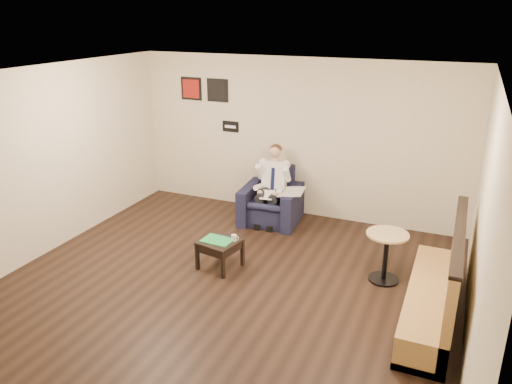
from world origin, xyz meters
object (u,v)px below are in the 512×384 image
at_px(side_table, 220,254).
at_px(smartphone, 229,237).
at_px(coffee_mug, 234,238).
at_px(cafe_table, 385,257).
at_px(seated_man, 269,189).
at_px(armchair, 271,196).
at_px(banquette, 434,274).
at_px(green_folder, 217,240).

relative_size(side_table, smartphone, 3.93).
relative_size(coffee_mug, cafe_table, 0.13).
relative_size(side_table, cafe_table, 0.73).
bearing_deg(cafe_table, coffee_mug, -166.84).
distance_m(seated_man, coffee_mug, 1.67).
relative_size(armchair, banquette, 0.42).
bearing_deg(side_table, smartphone, 61.15).
bearing_deg(side_table, banquette, -2.40).
xyz_separation_m(side_table, cafe_table, (2.25, 0.56, 0.14)).
distance_m(coffee_mug, cafe_table, 2.12).
xyz_separation_m(coffee_mug, banquette, (2.72, -0.20, 0.12)).
height_order(smartphone, banquette, banquette).
height_order(side_table, smartphone, smartphone).
bearing_deg(cafe_table, green_folder, -165.92).
bearing_deg(banquette, cafe_table, 133.86).
distance_m(green_folder, banquette, 2.94).
xyz_separation_m(banquette, cafe_table, (-0.65, 0.68, -0.24)).
height_order(seated_man, smartphone, seated_man).
bearing_deg(banquette, smartphone, 174.73).
relative_size(armchair, coffee_mug, 10.76).
bearing_deg(seated_man, armchair, 90.00).
bearing_deg(side_table, coffee_mug, 22.19).
height_order(coffee_mug, smartphone, coffee_mug).
bearing_deg(armchair, coffee_mug, -90.25).
bearing_deg(coffee_mug, banquette, -4.20).
bearing_deg(armchair, side_table, -96.28).
relative_size(seated_man, cafe_table, 1.81).
xyz_separation_m(side_table, green_folder, (-0.03, -0.01, 0.22)).
distance_m(side_table, banquette, 2.93).
bearing_deg(smartphone, side_table, -97.35).
height_order(armchair, cafe_table, armchair).
bearing_deg(armchair, cafe_table, -35.07).
height_order(green_folder, smartphone, green_folder).
height_order(seated_man, cafe_table, seated_man).
distance_m(seated_man, green_folder, 1.76).
bearing_deg(coffee_mug, side_table, -157.81).
height_order(side_table, coffee_mug, coffee_mug).
distance_m(armchair, seated_man, 0.21).
bearing_deg(smartphone, green_folder, -103.96).
distance_m(armchair, side_table, 1.87).
xyz_separation_m(seated_man, banquette, (2.84, -1.86, -0.05)).
distance_m(side_table, smartphone, 0.27).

